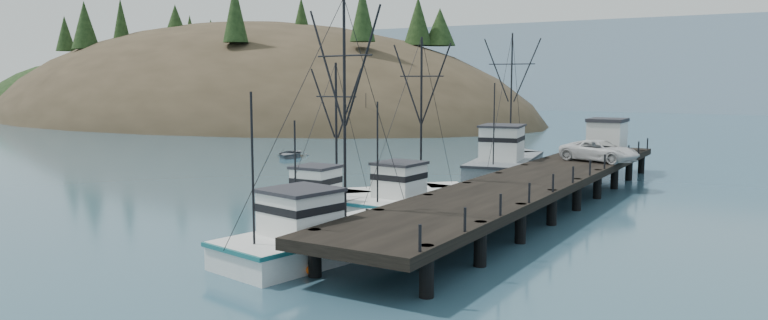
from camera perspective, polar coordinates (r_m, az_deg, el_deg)
ground at (r=39.17m, az=-15.63°, el=-5.48°), size 400.00×400.00×0.00m
pier at (r=44.79m, az=12.61°, el=-1.68°), size 6.00×44.00×2.00m
headland at (r=147.43m, az=-13.19°, el=1.63°), size 134.80×78.00×51.00m
distant_ridge at (r=197.01m, az=26.09°, el=3.69°), size 360.00×40.00×26.00m
distant_ridge_far at (r=221.89m, az=13.48°, el=4.45°), size 180.00×25.00×18.00m
moored_sailboats at (r=104.16m, az=-4.64°, el=2.43°), size 19.81×19.38×6.35m
trawler_near at (r=32.18m, az=-4.67°, el=-6.39°), size 5.78×12.27×12.22m
trawler_mid at (r=39.99m, az=-4.60°, el=-3.80°), size 3.40×9.21×9.43m
trawler_far at (r=41.70m, az=2.37°, el=-3.35°), size 3.85×10.69×11.01m
work_vessel at (r=56.30m, az=10.16°, el=-0.40°), size 6.39×14.47×12.21m
pier_shed at (r=61.82m, az=18.09°, el=2.04°), size 3.00×3.20×2.80m
pickup_truck at (r=53.57m, az=17.54°, el=0.73°), size 6.28×4.04×1.61m
motorboat at (r=72.46m, az=-7.87°, el=0.24°), size 5.24×5.90×1.01m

